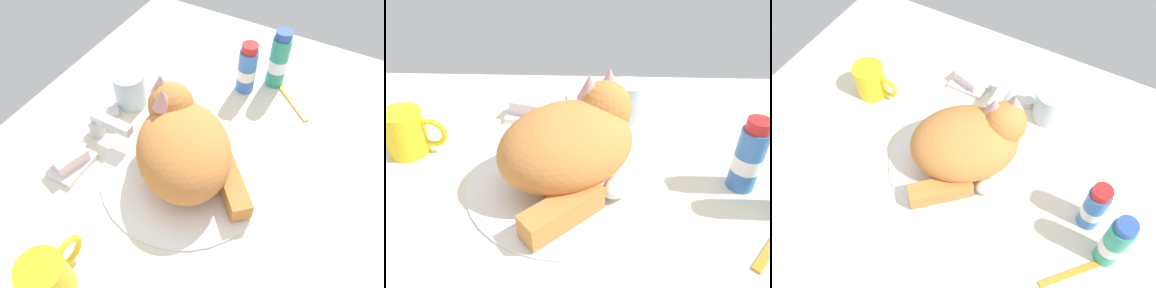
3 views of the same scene
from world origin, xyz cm
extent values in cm
cube|color=silver|center=(0.00, 0.00, -1.50)|extent=(110.00, 82.50, 3.00)
cylinder|color=white|center=(0.00, 0.00, 0.39)|extent=(32.81, 32.81, 0.77)
cylinder|color=silver|center=(0.00, 21.32, 2.07)|extent=(3.60, 3.60, 4.14)
cube|color=silver|center=(0.00, 16.71, 5.14)|extent=(2.00, 9.21, 2.00)
cylinder|color=silver|center=(-5.59, 21.32, 0.90)|extent=(2.80, 2.80, 1.80)
cylinder|color=silver|center=(5.59, 21.32, 0.90)|extent=(2.80, 2.80, 1.80)
ellipsoid|color=#D17F3D|center=(0.00, 0.00, 6.92)|extent=(28.21, 27.22, 12.30)
sphere|color=#D17F3D|center=(5.90, 6.05, 10.31)|extent=(12.50, 12.50, 8.93)
ellipsoid|color=white|center=(4.47, 4.98, 8.46)|extent=(7.59, 7.41, 4.91)
cone|color=#DB9E9E|center=(3.36, 6.10, 14.10)|extent=(5.63, 5.63, 4.02)
cone|color=#DB9E9E|center=(6.57, 8.51, 14.10)|extent=(5.63, 5.63, 4.02)
cube|color=#D17F3D|center=(-0.22, -9.91, 2.68)|extent=(12.00, 11.48, 3.82)
ellipsoid|color=white|center=(8.05, -4.24, 2.49)|extent=(6.64, 6.24, 3.44)
cylinder|color=yellow|center=(-29.28, 6.76, 4.17)|extent=(7.13, 7.13, 8.34)
torus|color=yellow|center=(-24.51, 6.76, 4.17)|extent=(5.67, 1.00, 5.67)
cylinder|color=silver|center=(11.00, 20.09, 4.06)|extent=(6.98, 6.98, 8.11)
cube|color=white|center=(-9.55, 20.07, 0.60)|extent=(9.00, 6.40, 1.20)
cube|color=silver|center=(-9.55, 20.07, 2.55)|extent=(7.36, 5.68, 2.69)
cylinder|color=#3870C6|center=(27.98, -0.51, 5.30)|extent=(4.26, 4.26, 10.59)
cylinder|color=white|center=(27.98, -0.51, 4.77)|extent=(4.35, 4.35, 2.65)
cylinder|color=red|center=(27.98, -0.51, 11.49)|extent=(3.62, 3.62, 1.80)
cylinder|color=teal|center=(33.25, -5.91, 6.26)|extent=(4.30, 4.30, 12.53)
cylinder|color=white|center=(33.25, -5.91, 5.64)|extent=(4.39, 4.39, 3.13)
cylinder|color=#2D51AD|center=(33.25, -5.91, 13.43)|extent=(3.66, 3.66, 1.80)
cube|color=orange|center=(29.73, -11.23, 0.40)|extent=(10.96, 12.03, 0.80)
cube|color=white|center=(34.03, -6.43, 1.20)|extent=(2.54, 2.60, 0.80)
camera|label=1|loc=(-34.94, -21.09, 58.38)|focal=33.78mm
camera|label=2|loc=(3.47, -44.99, 38.75)|focal=33.32mm
camera|label=3|loc=(23.29, -42.40, 75.98)|focal=38.69mm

